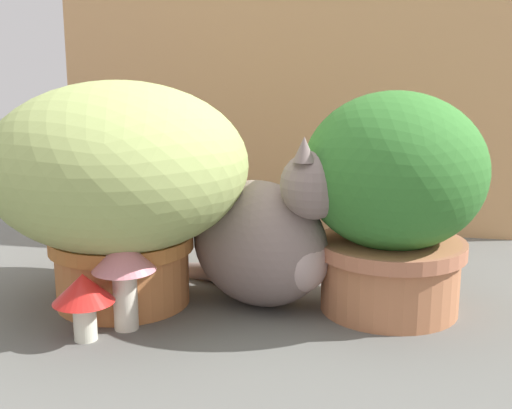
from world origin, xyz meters
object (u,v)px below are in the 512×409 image
leafy_planter (393,197)px  cat (267,238)px  mushroom_ornament_red (83,293)px  grass_planter (120,178)px  mushroom_ornament_pink (124,264)px

leafy_planter → cat: leafy_planter is taller
leafy_planter → mushroom_ornament_red: 0.52m
grass_planter → mushroom_ornament_pink: bearing=-66.8°
leafy_planter → mushroom_ornament_pink: size_ratio=2.49×
grass_planter → leafy_planter: bearing=6.8°
grass_planter → cat: 0.27m
cat → leafy_planter: bearing=6.9°
cat → mushroom_ornament_red: (-0.25, -0.20, -0.05)m
mushroom_ornament_pink → leafy_planter: bearing=22.5°
grass_planter → mushroom_ornament_pink: (0.05, -0.12, -0.11)m
cat → grass_planter: bearing=-173.2°
leafy_planter → mushroom_ornament_red: (-0.46, -0.22, -0.12)m
mushroom_ornament_red → leafy_planter: bearing=26.1°
grass_planter → leafy_planter: grass_planter is taller
leafy_planter → grass_planter: bearing=-173.2°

